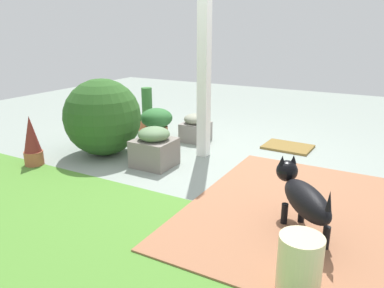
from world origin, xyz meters
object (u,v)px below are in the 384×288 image
round_shrub (103,117)px  doormat (288,147)px  terracotta_pot_tall (147,116)px  terracotta_pot_broad (157,122)px  porch_pillar (204,65)px  terracotta_pot_spiky (32,142)px  stone_planter_mid (154,148)px  stone_planter_nearest (196,128)px  ceramic_urn (300,264)px  dog (303,197)px

round_shrub → doormat: bearing=-145.1°
round_shrub → terracotta_pot_tall: bearing=-82.3°
round_shrub → doormat: round_shrub is taller
terracotta_pot_broad → doormat: 1.84m
porch_pillar → terracotta_pot_spiky: porch_pillar is taller
stone_planter_mid → terracotta_pot_spiky: (1.26, 0.68, 0.06)m
terracotta_pot_spiky → terracotta_pot_broad: terracotta_pot_spiky is taller
stone_planter_nearest → terracotta_pot_tall: size_ratio=0.58×
doormat → porch_pillar: bearing=44.0°
stone_planter_nearest → stone_planter_mid: size_ratio=0.84×
ceramic_urn → terracotta_pot_broad: bearing=-40.9°
stone_planter_mid → round_shrub: size_ratio=0.48×
terracotta_pot_tall → ceramic_urn: size_ratio=1.83×
porch_pillar → dog: (-1.54, 1.30, -0.82)m
porch_pillar → stone_planter_nearest: porch_pillar is taller
terracotta_pot_broad → dog: 2.85m
terracotta_pot_spiky → dog: 3.13m
stone_planter_mid → ceramic_urn: bearing=145.7°
terracotta_pot_spiky → dog: (-3.13, 0.02, 0.03)m
stone_planter_mid → round_shrub: round_shrub is taller
doormat → round_shrub: bearing=34.9°
terracotta_pot_spiky → dog: bearing=179.6°
stone_planter_nearest → ceramic_urn: bearing=129.9°
terracotta_pot_spiky → terracotta_pot_broad: 1.67m
stone_planter_nearest → round_shrub: (0.74, 1.07, 0.29)m
porch_pillar → dog: 2.18m
stone_planter_mid → terracotta_pot_spiky: size_ratio=0.79×
stone_planter_mid → terracotta_pot_tall: (0.96, -1.21, 0.03)m
round_shrub → ceramic_urn: size_ratio=2.58×
stone_planter_mid → terracotta_pot_broad: size_ratio=0.98×
round_shrub → terracotta_pot_spiky: 0.87m
dog → stone_planter_nearest: bearing=-43.2°
round_shrub → terracotta_pot_broad: size_ratio=2.03×
terracotta_pot_tall → terracotta_pot_broad: (-0.43, 0.38, 0.03)m
doormat → stone_planter_nearest: bearing=14.2°
stone_planter_mid → doormat: stone_planter_mid is taller
round_shrub → dog: (-2.68, 0.74, -0.17)m
stone_planter_mid → porch_pillar: bearing=-118.7°
porch_pillar → terracotta_pot_broad: 1.24m
round_shrub → stone_planter_nearest: bearing=-124.7°
stone_planter_nearest → terracotta_pot_tall: terracotta_pot_tall is taller
ceramic_urn → doormat: 2.94m
stone_planter_nearest → dog: bearing=136.8°
terracotta_pot_spiky → terracotta_pot_broad: bearing=-115.7°
round_shrub → terracotta_pot_tall: round_shrub is taller
stone_planter_nearest → stone_planter_mid: stone_planter_mid is taller
round_shrub → terracotta_pot_spiky: (0.45, 0.72, -0.20)m
ceramic_urn → doormat: (0.84, -2.82, -0.17)m
porch_pillar → ceramic_urn: bearing=130.4°
dog → doormat: bearing=-72.2°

